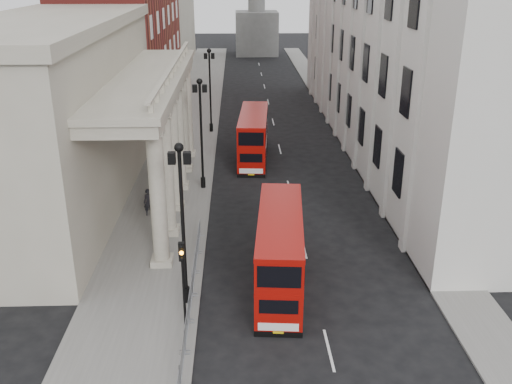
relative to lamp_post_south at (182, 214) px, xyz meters
name	(u,v)px	position (x,y,z in m)	size (l,w,h in m)	color
ground	(193,353)	(0.60, -4.00, -4.91)	(260.00, 260.00, 0.00)	black
sidewalk_west	(183,149)	(-2.40, 26.00, -4.85)	(6.00, 140.00, 0.12)	slate
sidewalk_east	(360,148)	(14.10, 26.00, -4.85)	(3.00, 140.00, 0.12)	slate
kerb	(215,149)	(0.55, 26.00, -4.84)	(0.20, 140.00, 0.14)	slate
portico_building	(55,120)	(-9.90, 14.00, 1.09)	(9.00, 28.00, 12.00)	#9D9884
brick_building	(126,12)	(-9.90, 44.00, 6.09)	(9.00, 32.00, 22.00)	maroon
west_building_far	(161,4)	(-9.90, 76.00, 5.09)	(9.00, 30.00, 20.00)	#9D9884
east_building	(392,7)	(16.60, 28.00, 7.59)	(8.00, 55.00, 25.00)	beige
lamp_post_south	(182,214)	(0.00, 0.00, 0.00)	(1.05, 0.44, 8.32)	black
lamp_post_mid	(201,126)	(0.00, 16.00, 0.00)	(1.05, 0.44, 8.32)	black
lamp_post_north	(210,85)	(0.00, 32.00, 0.00)	(1.05, 0.44, 8.32)	black
traffic_light	(183,269)	(0.10, -2.02, -1.80)	(0.28, 0.33, 4.30)	black
crowd_barriers	(189,312)	(0.25, -1.77, -4.24)	(0.50, 18.75, 1.10)	gray
bus_near	(280,250)	(4.79, 1.61, -2.80)	(3.02, 9.50, 4.03)	#9A0B07
bus_far	(253,136)	(4.06, 23.02, -2.75)	(2.97, 9.70, 4.13)	#9D0B07
pedestrian_a	(149,202)	(-3.38, 10.88, -3.86)	(0.68, 0.45, 1.87)	black
pedestrian_b	(152,194)	(-3.36, 12.38, -3.89)	(0.87, 0.68, 1.80)	black
pedestrian_c	(156,192)	(-3.16, 13.05, -3.95)	(0.82, 0.53, 1.68)	black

